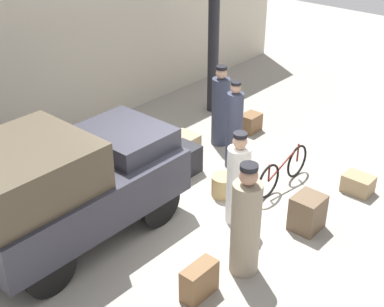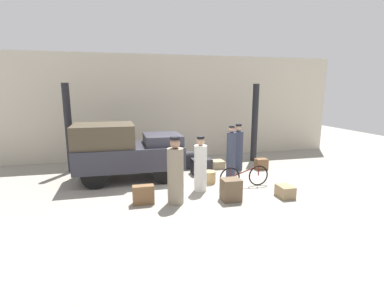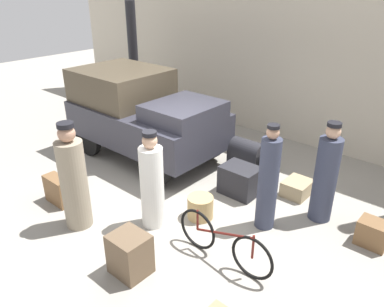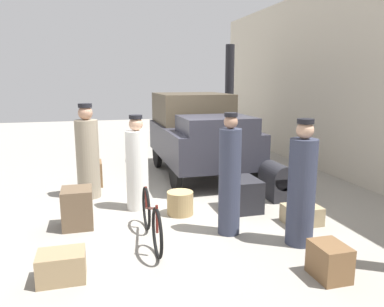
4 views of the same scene
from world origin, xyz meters
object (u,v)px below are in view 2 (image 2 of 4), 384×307
(porter_carrying_trunk, at_px, (175,174))
(conductor_in_dark_uniform, at_px, (231,153))
(trunk_large_brown, at_px, (285,191))
(porter_with_bicycle, at_px, (238,149))
(suitcase_small_leather, at_px, (143,195))
(trunk_umber_medium, at_px, (231,190))
(bicycle, at_px, (244,176))
(porter_lifting_near_truck, at_px, (200,166))
(wicker_basket, at_px, (209,177))
(trunk_barrel_dark, at_px, (184,160))
(suitcase_tan_flat, at_px, (201,166))
(truck, at_px, (124,149))
(suitcase_black_upright, at_px, (261,164))
(trunk_wicker_pale, at_px, (218,164))

(porter_carrying_trunk, bearing_deg, conductor_in_dark_uniform, 40.45)
(conductor_in_dark_uniform, bearing_deg, trunk_large_brown, -71.74)
(porter_with_bicycle, bearing_deg, suitcase_small_leather, -144.77)
(trunk_large_brown, bearing_deg, trunk_umber_medium, 175.22)
(bicycle, bearing_deg, porter_carrying_trunk, -160.29)
(porter_lifting_near_truck, distance_m, trunk_umber_medium, 1.26)
(porter_with_bicycle, bearing_deg, trunk_large_brown, -86.97)
(wicker_basket, xyz_separation_m, trunk_barrel_dark, (-0.40, 2.01, 0.15))
(porter_carrying_trunk, relative_size, suitcase_tan_flat, 2.60)
(truck, xyz_separation_m, porter_carrying_trunk, (1.26, -2.59, -0.22))
(suitcase_black_upright, bearing_deg, porter_carrying_trunk, -145.38)
(porter_carrying_trunk, relative_size, porter_with_bicycle, 1.04)
(porter_carrying_trunk, height_order, suitcase_black_upright, porter_carrying_trunk)
(porter_lifting_near_truck, xyz_separation_m, trunk_barrel_dark, (0.08, 2.68, -0.42))
(truck, height_order, porter_lifting_near_truck, truck)
(suitcase_tan_flat, bearing_deg, bicycle, -62.53)
(porter_lifting_near_truck, distance_m, suitcase_black_upright, 3.54)
(trunk_barrel_dark, bearing_deg, wicker_basket, -78.82)
(conductor_in_dark_uniform, relative_size, trunk_umber_medium, 2.93)
(suitcase_small_leather, relative_size, trunk_umber_medium, 0.93)
(truck, distance_m, trunk_umber_medium, 3.99)
(bicycle, height_order, trunk_wicker_pale, bicycle)
(suitcase_tan_flat, bearing_deg, wicker_basket, -92.96)
(wicker_basket, xyz_separation_m, trunk_large_brown, (1.73, -1.81, -0.03))
(wicker_basket, relative_size, suitcase_small_leather, 0.78)
(bicycle, height_order, trunk_large_brown, bicycle)
(suitcase_small_leather, bearing_deg, conductor_in_dark_uniform, 30.21)
(trunk_large_brown, xyz_separation_m, trunk_barrel_dark, (-2.13, 3.82, 0.18))
(trunk_large_brown, height_order, suitcase_small_leather, suitcase_small_leather)
(trunk_barrel_dark, bearing_deg, truck, -157.77)
(bicycle, distance_m, trunk_barrel_dark, 2.99)
(porter_lifting_near_truck, height_order, trunk_large_brown, porter_lifting_near_truck)
(porter_carrying_trunk, distance_m, trunk_large_brown, 3.22)
(porter_with_bicycle, bearing_deg, trunk_wicker_pale, 146.02)
(porter_carrying_trunk, bearing_deg, trunk_wicker_pale, 54.72)
(suitcase_black_upright, distance_m, trunk_umber_medium, 3.71)
(suitcase_black_upright, relative_size, trunk_barrel_dark, 0.63)
(wicker_basket, relative_size, trunk_barrel_dark, 0.62)
(suitcase_small_leather, bearing_deg, porter_carrying_trunk, -9.35)
(porter_carrying_trunk, relative_size, trunk_barrel_dark, 2.54)
(porter_carrying_trunk, height_order, suitcase_small_leather, porter_carrying_trunk)
(porter_lifting_near_truck, bearing_deg, porter_carrying_trunk, -137.98)
(truck, height_order, trunk_umber_medium, truck)
(porter_with_bicycle, bearing_deg, trunk_umber_medium, -115.55)
(trunk_umber_medium, bearing_deg, trunk_barrel_dark, 98.06)
(suitcase_tan_flat, relative_size, trunk_wicker_pale, 1.27)
(wicker_basket, height_order, trunk_barrel_dark, trunk_barrel_dark)
(porter_lifting_near_truck, bearing_deg, trunk_umber_medium, -59.41)
(bicycle, xyz_separation_m, trunk_umber_medium, (-0.85, -1.03, -0.03))
(truck, bearing_deg, bicycle, -25.58)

